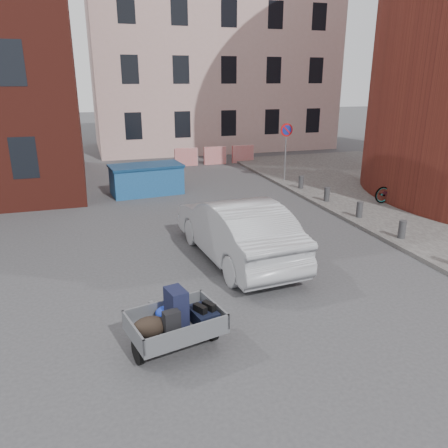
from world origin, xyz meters
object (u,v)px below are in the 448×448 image
object	(u,v)px
dumpster	(146,179)
bicycle	(396,189)
trailer	(175,321)
silver_car	(236,229)

from	to	relation	value
dumpster	bicycle	size ratio (longest dim) A/B	1.66
trailer	bicycle	xyz separation A→B (m)	(10.15, 6.99, 0.01)
trailer	dumpster	distance (m)	11.67
trailer	silver_car	bearing A→B (deg)	44.10
trailer	bicycle	bearing A→B (deg)	21.78
silver_car	dumpster	bearing A→B (deg)	-85.43
dumpster	trailer	bearing A→B (deg)	-101.50
dumpster	silver_car	xyz separation A→B (m)	(1.33, -7.85, 0.21)
dumpster	silver_car	world-z (taller)	silver_car
silver_car	bicycle	bearing A→B (deg)	-162.27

